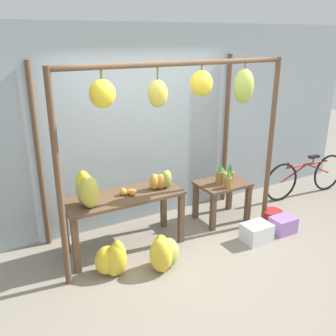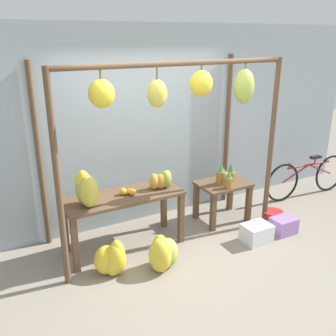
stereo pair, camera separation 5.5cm
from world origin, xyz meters
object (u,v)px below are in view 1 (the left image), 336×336
at_px(orange_pile, 129,192).
at_px(pineapple_cluster, 225,176).
at_px(banana_pile_ground_left, 114,260).
at_px(banana_pile_ground_right, 163,253).
at_px(fruit_crate_white, 257,233).
at_px(papaya_pile, 162,180).
at_px(blue_bucket, 272,217).
at_px(banana_pile_on_table, 86,190).
at_px(fruit_crate_purple, 283,225).
at_px(parked_bicycle, 306,176).

distance_m(orange_pile, pineapple_cluster, 1.51).
xyz_separation_m(banana_pile_ground_left, banana_pile_ground_right, (0.55, -0.19, 0.02)).
relative_size(fruit_crate_white, papaya_pile, 0.99).
xyz_separation_m(banana_pile_ground_left, papaya_pile, (0.89, 0.45, 0.67)).
xyz_separation_m(orange_pile, fruit_crate_white, (1.54, -0.70, -0.66)).
relative_size(banana_pile_ground_left, blue_bucket, 1.58).
height_order(banana_pile_on_table, banana_pile_ground_left, banana_pile_on_table).
bearing_deg(fruit_crate_purple, parked_bicycle, 30.95).
xyz_separation_m(parked_bicycle, papaya_pile, (-2.85, -0.08, 0.51)).
height_order(fruit_crate_white, blue_bucket, fruit_crate_white).
distance_m(banana_pile_ground_left, fruit_crate_purple, 2.46).
height_order(pineapple_cluster, banana_pile_ground_left, pineapple_cluster).
xyz_separation_m(fruit_crate_white, blue_bucket, (0.54, 0.27, -0.02)).
bearing_deg(fruit_crate_purple, banana_pile_on_table, 165.63).
bearing_deg(banana_pile_on_table, papaya_pile, 2.18).
bearing_deg(blue_bucket, pineapple_cluster, 143.41).
bearing_deg(orange_pile, blue_bucket, -11.57).
xyz_separation_m(banana_pile_on_table, papaya_pile, (1.02, 0.04, -0.09)).
distance_m(banana_pile_on_table, fruit_crate_white, 2.33).
relative_size(orange_pile, papaya_pile, 0.50).
distance_m(orange_pile, blue_bucket, 2.23).
distance_m(banana_pile_on_table, banana_pile_ground_right, 1.17).
bearing_deg(fruit_crate_white, fruit_crate_purple, 0.15).
height_order(banana_pile_on_table, orange_pile, banana_pile_on_table).
relative_size(orange_pile, fruit_crate_white, 0.50).
xyz_separation_m(pineapple_cluster, parked_bicycle, (1.82, 0.08, -0.37)).
height_order(fruit_crate_white, fruit_crate_purple, fruit_crate_white).
height_order(pineapple_cluster, parked_bicycle, pineapple_cluster).
distance_m(banana_pile_ground_right, parked_bicycle, 3.26).
distance_m(pineapple_cluster, banana_pile_ground_left, 2.04).
relative_size(pineapple_cluster, banana_pile_ground_right, 0.70).
relative_size(banana_pile_on_table, blue_bucket, 1.45).
bearing_deg(pineapple_cluster, orange_pile, -179.87).
bearing_deg(banana_pile_ground_right, orange_pile, 102.68).
xyz_separation_m(pineapple_cluster, banana_pile_ground_right, (-1.36, -0.64, -0.51)).
xyz_separation_m(banana_pile_on_table, fruit_crate_white, (2.09, -0.66, -0.81)).
bearing_deg(orange_pile, banana_pile_ground_left, -132.68).
bearing_deg(blue_bucket, banana_pile_on_table, 171.51).
xyz_separation_m(orange_pile, fruit_crate_purple, (2.03, -0.69, -0.67)).
bearing_deg(banana_pile_ground_right, papaya_pile, 62.51).
bearing_deg(papaya_pile, blue_bucket, -15.01).
bearing_deg(fruit_crate_white, orange_pile, 155.69).
bearing_deg(banana_pile_on_table, orange_pile, 3.56).
height_order(pineapple_cluster, banana_pile_ground_right, pineapple_cluster).
xyz_separation_m(banana_pile_on_table, orange_pile, (0.55, 0.03, -0.15)).
bearing_deg(banana_pile_ground_right, pineapple_cluster, 25.05).
bearing_deg(banana_pile_on_table, banana_pile_ground_right, -41.02).
bearing_deg(banana_pile_ground_left, parked_bicycle, 8.02).
height_order(orange_pile, papaya_pile, papaya_pile).
height_order(banana_pile_ground_right, fruit_crate_purple, banana_pile_ground_right).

